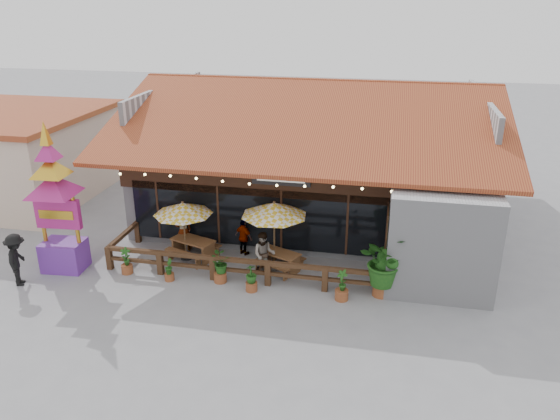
% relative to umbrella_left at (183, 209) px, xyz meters
% --- Properties ---
extents(ground, '(100.00, 100.00, 0.00)m').
position_rel_umbrella_left_xyz_m(ground, '(4.03, -0.84, -2.07)').
color(ground, gray).
rests_on(ground, ground).
extents(restaurant_building, '(15.50, 14.73, 6.09)m').
position_rel_umbrella_left_xyz_m(restaurant_building, '(4.29, 5.77, 0.13)').
color(restaurant_building, '#BDBCC2').
rests_on(restaurant_building, ground).
extents(patio_railing, '(10.00, 2.60, 0.92)m').
position_rel_umbrella_left_xyz_m(patio_railing, '(1.78, -1.11, -1.46)').
color(patio_railing, '#472B19').
rests_on(patio_railing, ground).
extents(neighbor_building, '(8.40, 8.40, 4.22)m').
position_rel_umbrella_left_xyz_m(neighbor_building, '(-10.97, 5.16, 0.06)').
color(neighbor_building, beige).
rests_on(neighbor_building, ground).
extents(umbrella_left, '(2.95, 2.95, 2.37)m').
position_rel_umbrella_left_xyz_m(umbrella_left, '(0.00, 0.00, 0.00)').
color(umbrella_left, brown).
rests_on(umbrella_left, ground).
extents(umbrella_right, '(3.04, 3.04, 2.60)m').
position_rel_umbrella_left_xyz_m(umbrella_right, '(3.45, 0.12, 0.20)').
color(umbrella_right, brown).
rests_on(umbrella_right, ground).
extents(picnic_table_left, '(2.04, 1.90, 0.80)m').
position_rel_umbrella_left_xyz_m(picnic_table_left, '(0.27, 0.10, -1.53)').
color(picnic_table_left, brown).
rests_on(picnic_table_left, ground).
extents(picnic_table_right, '(1.89, 1.79, 0.72)m').
position_rel_umbrella_left_xyz_m(picnic_table_right, '(3.71, -0.17, -1.58)').
color(picnic_table_right, brown).
rests_on(picnic_table_right, ground).
extents(thai_sign_tower, '(2.36, 2.36, 5.97)m').
position_rel_umbrella_left_xyz_m(thai_sign_tower, '(-4.08, -1.65, 1.08)').
color(thai_sign_tower, '#662999').
rests_on(thai_sign_tower, ground).
extents(tropical_plant, '(1.94, 2.05, 2.22)m').
position_rel_umbrella_left_xyz_m(tropical_plant, '(7.44, -1.26, -0.80)').
color(tropical_plant, brown).
rests_on(tropical_plant, ground).
extents(diner_a, '(0.78, 0.73, 1.79)m').
position_rel_umbrella_left_xyz_m(diner_a, '(-0.31, 0.63, -1.18)').
color(diner_a, '#381F11').
rests_on(diner_a, ground).
extents(diner_b, '(0.90, 0.76, 1.66)m').
position_rel_umbrella_left_xyz_m(diner_b, '(3.24, -0.65, -1.24)').
color(diner_b, '#381F11').
rests_on(diner_b, ground).
extents(diner_c, '(0.92, 0.73, 1.46)m').
position_rel_umbrella_left_xyz_m(diner_c, '(2.09, 0.83, -1.34)').
color(diner_c, '#381F11').
rests_on(diner_c, ground).
extents(pedestrian, '(1.14, 1.41, 1.90)m').
position_rel_umbrella_left_xyz_m(pedestrian, '(-4.99, -3.01, -1.12)').
color(pedestrian, black).
rests_on(pedestrian, ground).
extents(planter_a, '(0.41, 0.41, 1.01)m').
position_rel_umbrella_left_xyz_m(planter_a, '(-1.70, -1.52, -1.64)').
color(planter_a, brown).
rests_on(planter_a, ground).
extents(planter_b, '(0.34, 0.36, 0.83)m').
position_rel_umbrella_left_xyz_m(planter_b, '(0.02, -1.72, -1.69)').
color(planter_b, brown).
rests_on(planter_b, ground).
extents(planter_c, '(0.74, 0.66, 1.11)m').
position_rel_umbrella_left_xyz_m(planter_c, '(1.83, -1.46, -1.45)').
color(planter_c, brown).
rests_on(planter_c, ground).
extents(planter_d, '(0.50, 0.50, 0.99)m').
position_rel_umbrella_left_xyz_m(planter_d, '(3.06, -1.84, -1.59)').
color(planter_d, brown).
rests_on(planter_d, ground).
extents(planter_e, '(0.47, 0.45, 1.10)m').
position_rel_umbrella_left_xyz_m(planter_e, '(6.15, -1.81, -1.61)').
color(planter_e, brown).
rests_on(planter_e, ground).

